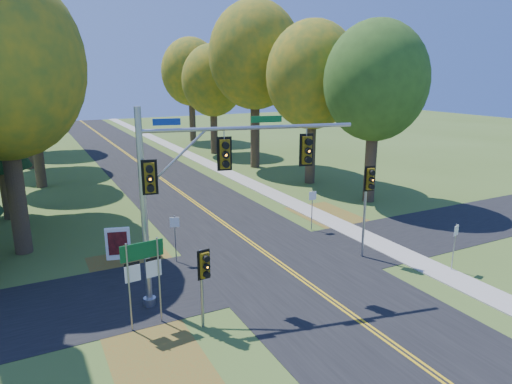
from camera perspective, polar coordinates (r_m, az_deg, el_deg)
name	(u,v)px	position (r m, az deg, el deg)	size (l,w,h in m)	color
ground	(300,278)	(21.42, 5.50, -10.66)	(160.00, 160.00, 0.00)	#425B20
road_main	(300,278)	(21.42, 5.50, -10.63)	(8.00, 160.00, 0.02)	black
road_cross	(278,262)	(22.97, 2.78, -8.77)	(60.00, 6.00, 0.02)	black
centerline_left	(298,278)	(21.36, 5.27, -10.65)	(0.10, 160.00, 0.01)	gold
centerline_right	(302,277)	(21.46, 5.73, -10.54)	(0.10, 160.00, 0.01)	gold
sidewalk_east	(401,254)	(25.07, 17.62, -7.36)	(1.60, 160.00, 0.06)	#9E998E
leaf_patch_w_near	(138,273)	(22.55, -14.57, -9.73)	(4.00, 6.00, 0.00)	brown
leaf_patch_e	(339,220)	(29.66, 10.33, -3.50)	(3.50, 8.00, 0.00)	brown
leaf_patch_w_far	(157,359)	(16.36, -12.26, -19.67)	(3.00, 5.00, 0.00)	brown
tree_w_a	(0,65)	(25.58, -29.31, 13.64)	(8.00, 8.00, 14.15)	#38281C
tree_e_a	(376,82)	(33.41, 14.73, 13.18)	(7.20, 7.20, 12.73)	#38281C
tree_e_b	(313,76)	(38.42, 7.13, 14.22)	(7.60, 7.60, 13.33)	#38281C
tree_w_c	(31,88)	(40.70, -26.32, 11.53)	(6.80, 6.80, 11.91)	#38281C
tree_e_c	(255,56)	(44.87, -0.08, 16.64)	(8.80, 8.80, 15.79)	#38281C
tree_w_d	(18,66)	(49.38, -27.57, 13.83)	(8.20, 8.20, 14.56)	#38281C
tree_e_d	(213,81)	(52.95, -5.38, 13.66)	(7.00, 7.00, 12.32)	#38281C
tree_w_e	(29,64)	(60.31, -26.53, 14.10)	(8.40, 8.40, 14.97)	#38281C
tree_e_e	(191,72)	(63.39, -8.11, 14.60)	(7.80, 7.80, 13.74)	#38281C
traffic_mast	(199,179)	(17.86, -7.10, 1.57)	(8.63, 2.06, 7.97)	#9B9DA3
east_signal_pole	(368,189)	(22.97, 13.86, 0.36)	(0.55, 0.64, 4.79)	#95969D
ped_signal_pole	(204,271)	(16.56, -6.54, -9.75)	(0.49, 0.57, 3.12)	gray
route_sign_cluster	(143,266)	(17.12, -13.93, -9.02)	(1.58, 0.22, 3.39)	gray
info_kiosk	(118,244)	(24.04, -16.87, -6.21)	(1.20, 0.50, 1.67)	white
reg_sign_e_north	(312,203)	(27.14, 7.05, -1.36)	(0.47, 0.08, 2.47)	gray
reg_sign_e_south	(455,239)	(23.42, 23.63, -5.39)	(0.43, 0.17, 2.34)	gray
reg_sign_w	(175,230)	(22.75, -10.09, -4.76)	(0.45, 0.17, 2.43)	gray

